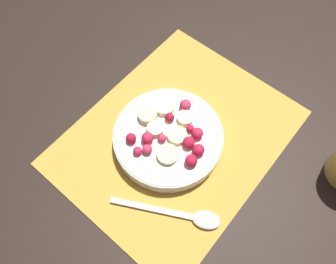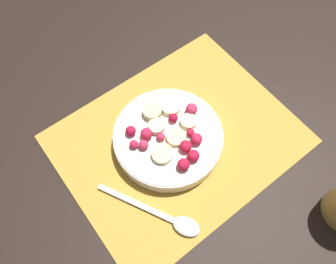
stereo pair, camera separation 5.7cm
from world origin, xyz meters
name	(u,v)px [view 1 (the left image)]	position (x,y,z in m)	size (l,w,h in m)	color
ground_plane	(177,137)	(0.00, 0.00, 0.00)	(3.00, 3.00, 0.00)	black
placemat	(177,137)	(0.00, 0.00, 0.00)	(0.42, 0.33, 0.01)	gold
fruit_bowl	(168,137)	(-0.02, 0.01, 0.03)	(0.20, 0.20, 0.05)	white
spoon	(189,216)	(-0.10, -0.11, 0.01)	(0.10, 0.17, 0.01)	silver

